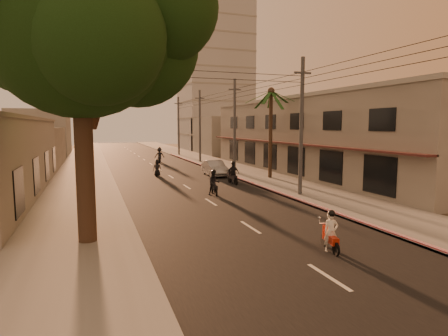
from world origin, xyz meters
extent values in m
plane|color=#383023|center=(0.00, 0.00, 0.00)|extent=(160.00, 160.00, 0.00)
cube|color=black|center=(0.00, 20.00, 0.01)|extent=(10.00, 140.00, 0.02)
cube|color=slate|center=(7.50, 20.00, 0.06)|extent=(5.00, 140.00, 0.12)
cube|color=slate|center=(-7.50, 20.00, 0.06)|extent=(5.00, 140.00, 0.12)
cube|color=#B71327|center=(5.10, 15.00, 0.10)|extent=(0.20, 60.00, 0.20)
cube|color=gray|center=(14.00, 18.00, 3.50)|extent=(8.00, 34.00, 7.00)
cube|color=#99968A|center=(14.00, 18.00, 7.15)|extent=(8.20, 34.20, 0.30)
cube|color=#411B1A|center=(9.70, 18.00, 3.10)|extent=(0.80, 34.00, 0.12)
cube|color=#B7B5B2|center=(16.00, 56.00, 14.00)|extent=(12.00, 12.00, 28.00)
cylinder|color=black|center=(-7.00, 2.00, 3.00)|extent=(0.70, 0.70, 6.00)
cylinder|color=black|center=(-6.20, 2.40, 6.00)|extent=(1.22, 2.17, 3.04)
cylinder|color=black|center=(-7.60, 1.70, 6.20)|extent=(1.31, 1.49, 2.73)
sphere|color=black|center=(-7.00, 2.00, 8.50)|extent=(7.20, 7.20, 7.20)
sphere|color=black|center=(-4.80, 3.00, 8.00)|extent=(5.20, 5.20, 5.20)
sphere|color=black|center=(-8.80, 2.80, 8.20)|extent=(4.80, 4.80, 4.80)
sphere|color=black|center=(-6.40, 0.20, 7.60)|extent=(4.60, 4.60, 4.60)
sphere|color=black|center=(-4.00, 1.50, 9.20)|extent=(4.40, 4.40, 4.40)
sphere|color=black|center=(-5.80, 4.40, 9.60)|extent=(4.40, 4.40, 4.40)
cylinder|color=black|center=(8.00, 16.00, 3.80)|extent=(0.32, 0.32, 7.60)
sphere|color=black|center=(8.00, 16.00, 7.60)|extent=(0.60, 0.60, 0.60)
cylinder|color=#38383A|center=(6.20, 8.00, 4.50)|extent=(0.26, 0.26, 9.00)
cube|color=#38383A|center=(6.20, 8.00, 8.00)|extent=(1.20, 0.12, 0.12)
cylinder|color=#38383A|center=(6.20, 20.00, 4.50)|extent=(0.26, 0.26, 9.00)
cube|color=#38383A|center=(6.20, 20.00, 8.00)|extent=(1.20, 0.12, 0.12)
cylinder|color=#38383A|center=(6.20, 32.00, 4.50)|extent=(0.26, 0.26, 9.00)
cube|color=#38383A|center=(6.20, 32.00, 8.00)|extent=(1.20, 0.12, 0.12)
cylinder|color=#38383A|center=(6.20, 44.00, 4.50)|extent=(0.26, 0.26, 9.00)
cube|color=#38383A|center=(6.20, 44.00, 8.00)|extent=(1.20, 0.12, 0.12)
cube|color=#99968A|center=(14.00, 45.00, 3.00)|extent=(8.00, 14.00, 6.00)
cube|color=#99968A|center=(-14.00, 34.00, 2.20)|extent=(8.00, 14.00, 4.40)
cube|color=#99968A|center=(-14.00, 52.00, 3.50)|extent=(8.00, 14.00, 7.00)
cylinder|color=black|center=(1.63, -1.39, 0.25)|extent=(0.20, 0.50, 0.50)
cylinder|color=black|center=(1.38, -2.48, 0.25)|extent=(0.20, 0.50, 0.50)
cube|color=#B0210D|center=(1.49, -2.00, 0.49)|extent=(0.46, 1.01, 0.27)
cube|color=#B0210D|center=(1.59, -1.57, 0.62)|extent=(0.28, 0.14, 0.53)
cylinder|color=silver|center=(1.61, -1.46, 0.93)|extent=(0.49, 0.15, 0.04)
imported|color=silver|center=(1.49, -2.00, 0.75)|extent=(0.70, 0.59, 1.49)
sphere|color=black|center=(1.49, -2.00, 1.44)|extent=(0.27, 0.27, 0.27)
sphere|color=silver|center=(1.36, -1.43, 1.15)|extent=(0.11, 0.11, 0.11)
sphere|color=silver|center=(1.85, -1.53, 1.15)|extent=(0.11, 0.11, 0.11)
cylinder|color=black|center=(1.00, 10.95, 0.27)|extent=(0.14, 0.55, 0.54)
cylinder|color=black|center=(0.91, 9.74, 0.27)|extent=(0.14, 0.55, 0.54)
cube|color=black|center=(0.95, 10.27, 0.53)|extent=(0.36, 1.09, 0.29)
cube|color=black|center=(0.99, 10.75, 0.68)|extent=(0.30, 0.12, 0.58)
cylinder|color=silver|center=(1.00, 10.87, 1.02)|extent=(0.53, 0.08, 0.04)
imported|color=black|center=(0.95, 10.27, 0.81)|extent=(0.89, 0.75, 1.63)
sphere|color=black|center=(0.95, 10.27, 1.58)|extent=(0.29, 0.29, 0.29)
cylinder|color=black|center=(3.83, 14.95, 0.29)|extent=(0.11, 0.58, 0.58)
cylinder|color=black|center=(3.85, 13.66, 0.29)|extent=(0.11, 0.58, 0.58)
cube|color=black|center=(3.84, 14.23, 0.57)|extent=(0.31, 1.14, 0.31)
cube|color=black|center=(3.83, 14.75, 0.73)|extent=(0.31, 0.11, 0.62)
cylinder|color=silver|center=(3.83, 14.87, 1.09)|extent=(0.57, 0.05, 0.04)
imported|color=black|center=(3.84, 14.23, 0.87)|extent=(1.04, 0.46, 1.74)
sphere|color=black|center=(3.84, 14.23, 1.69)|extent=(0.31, 0.31, 0.31)
cylinder|color=black|center=(-0.97, 21.42, 0.25)|extent=(0.19, 0.50, 0.50)
cylinder|color=black|center=(-1.20, 20.33, 0.25)|extent=(0.19, 0.50, 0.50)
cube|color=black|center=(-1.10, 20.81, 0.49)|extent=(0.45, 1.01, 0.27)
cube|color=black|center=(-1.00, 21.24, 0.62)|extent=(0.28, 0.14, 0.53)
cylinder|color=silver|center=(-0.98, 21.35, 0.93)|extent=(0.49, 0.14, 0.04)
imported|color=black|center=(-1.10, 20.81, 0.75)|extent=(0.92, 0.77, 1.49)
sphere|color=black|center=(-1.10, 20.81, 1.44)|extent=(0.27, 0.27, 0.27)
cylinder|color=black|center=(1.47, 33.91, 0.31)|extent=(0.26, 0.63, 0.62)
cylinder|color=black|center=(1.13, 32.57, 0.31)|extent=(0.26, 0.63, 0.62)
cube|color=black|center=(1.28, 33.16, 0.61)|extent=(0.60, 1.26, 0.33)
cube|color=black|center=(1.41, 33.70, 0.78)|extent=(0.35, 0.19, 0.67)
cylinder|color=silver|center=(1.45, 33.83, 1.17)|extent=(0.60, 0.19, 0.04)
imported|color=black|center=(1.28, 33.16, 0.93)|extent=(1.53, 1.26, 1.86)
sphere|color=black|center=(1.28, 33.16, 1.81)|extent=(0.33, 0.33, 0.33)
imported|color=gray|center=(3.98, 19.34, 0.71)|extent=(1.80, 4.44, 1.43)
camera|label=1|loc=(-6.75, -13.34, 4.66)|focal=30.00mm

